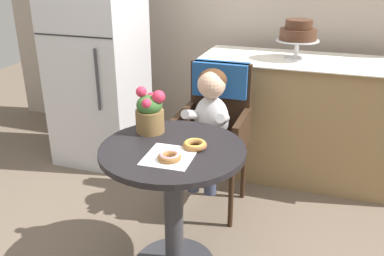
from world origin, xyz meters
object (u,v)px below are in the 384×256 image
(cafe_table, at_px, (173,185))
(refrigerator, at_px, (97,57))
(flower_vase, at_px, (150,112))
(seated_child, at_px, (210,116))
(donut_mid, at_px, (195,145))
(donut_front, at_px, (170,156))
(tiered_cake_stand, at_px, (298,33))
(wicker_chair, at_px, (216,113))

(cafe_table, distance_m, refrigerator, 1.56)
(flower_vase, bearing_deg, seated_child, 64.78)
(donut_mid, distance_m, refrigerator, 1.58)
(donut_mid, relative_size, refrigerator, 0.07)
(donut_front, relative_size, flower_vase, 0.45)
(donut_mid, relative_size, tiered_cake_stand, 0.39)
(cafe_table, distance_m, donut_front, 0.27)
(cafe_table, distance_m, wicker_chair, 0.74)
(tiered_cake_stand, relative_size, refrigerator, 0.18)
(donut_front, bearing_deg, refrigerator, 131.43)
(wicker_chair, relative_size, donut_front, 8.78)
(donut_front, xyz_separation_m, refrigerator, (-1.09, 1.23, 0.11))
(tiered_cake_stand, bearing_deg, donut_front, -105.74)
(seated_child, bearing_deg, cafe_table, -92.10)
(wicker_chair, distance_m, seated_child, 0.16)
(seated_child, bearing_deg, wicker_chair, 90.00)
(seated_child, distance_m, donut_mid, 0.56)
(donut_front, distance_m, donut_mid, 0.17)
(donut_front, bearing_deg, donut_mid, 66.63)
(cafe_table, relative_size, seated_child, 0.99)
(seated_child, bearing_deg, donut_mid, -81.18)
(wicker_chair, xyz_separation_m, flower_vase, (-0.20, -0.58, 0.19))
(seated_child, height_order, tiered_cake_stand, tiered_cake_stand)
(donut_mid, bearing_deg, wicker_chair, 96.89)
(wicker_chair, bearing_deg, donut_front, -93.79)
(wicker_chair, distance_m, donut_mid, 0.71)
(tiered_cake_stand, height_order, refrigerator, refrigerator)
(wicker_chair, xyz_separation_m, tiered_cake_stand, (0.42, 0.57, 0.44))
(donut_front, bearing_deg, flower_vase, 127.90)
(flower_vase, bearing_deg, tiered_cake_stand, 61.72)
(flower_vase, height_order, refrigerator, refrigerator)
(donut_front, bearing_deg, seated_child, 91.29)
(seated_child, bearing_deg, tiered_cake_stand, 60.00)
(flower_vase, distance_m, tiered_cake_stand, 1.33)
(cafe_table, relative_size, flower_vase, 2.95)
(tiered_cake_stand, bearing_deg, refrigerator, -172.35)
(donut_front, xyz_separation_m, flower_vase, (-0.22, 0.28, 0.09))
(refrigerator, bearing_deg, tiered_cake_stand, 7.65)
(seated_child, xyz_separation_m, tiered_cake_stand, (0.42, 0.73, 0.40))
(cafe_table, relative_size, donut_front, 6.63)
(cafe_table, bearing_deg, wicker_chair, 88.35)
(donut_mid, bearing_deg, refrigerator, 137.15)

